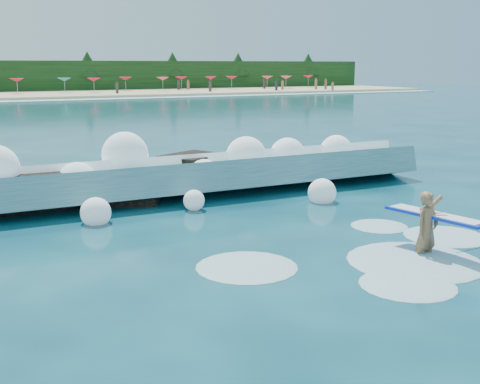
# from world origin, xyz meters

# --- Properties ---
(ground) EXTENTS (200.00, 200.00, 0.00)m
(ground) POSITION_xyz_m (0.00, 0.00, 0.00)
(ground) COLOR #07303E
(ground) RESTS_ON ground
(breaking_wave) EXTENTS (19.43, 2.96, 1.67)m
(breaking_wave) POSITION_xyz_m (1.49, 7.64, 0.58)
(breaking_wave) COLOR teal
(breaking_wave) RESTS_ON ground
(rock_cluster) EXTENTS (8.26, 3.45, 1.43)m
(rock_cluster) POSITION_xyz_m (-0.18, 8.02, 0.45)
(rock_cluster) COLOR black
(rock_cluster) RESTS_ON ground
(surfer_with_board) EXTENTS (1.15, 2.98, 1.81)m
(surfer_with_board) POSITION_xyz_m (4.76, -1.23, 0.67)
(surfer_with_board) COLOR #916343
(surfer_with_board) RESTS_ON ground
(wave_spray) EXTENTS (15.46, 4.87, 2.34)m
(wave_spray) POSITION_xyz_m (1.74, 7.47, 1.04)
(wave_spray) COLOR white
(wave_spray) RESTS_ON ground
(surf_foam) EXTENTS (9.28, 5.57, 0.15)m
(surf_foam) POSITION_xyz_m (3.96, -1.06, 0.00)
(surf_foam) COLOR silver
(surf_foam) RESTS_ON ground
(beachgoers) EXTENTS (101.13, 13.11, 1.94)m
(beachgoers) POSITION_xyz_m (6.94, 74.57, 1.08)
(beachgoers) COLOR #3F332D
(beachgoers) RESTS_ON ground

